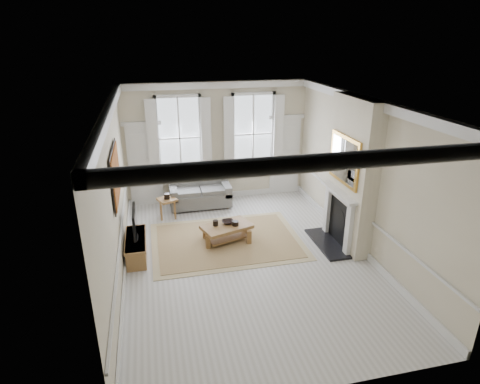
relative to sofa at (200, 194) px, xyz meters
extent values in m
plane|color=#B7B5AD|center=(0.60, -3.11, -0.35)|extent=(7.20, 7.20, 0.00)
plane|color=white|center=(0.60, -3.11, 3.05)|extent=(7.20, 7.20, 0.00)
plane|color=beige|center=(0.60, 0.49, 1.35)|extent=(5.20, 0.00, 5.20)
plane|color=beige|center=(-2.00, -3.11, 1.35)|extent=(0.00, 7.20, 7.20)
plane|color=beige|center=(3.20, -3.11, 1.35)|extent=(0.00, 7.20, 7.20)
cube|color=silver|center=(-1.45, 0.45, 0.80)|extent=(0.90, 0.08, 2.30)
cube|color=silver|center=(2.65, 0.45, 0.80)|extent=(0.90, 0.08, 2.30)
cube|color=#BD6B20|center=(-1.96, -2.81, 1.70)|extent=(0.05, 1.66, 1.06)
cube|color=beige|center=(3.02, -2.91, 1.35)|extent=(0.35, 1.70, 3.38)
cube|color=black|center=(2.60, -2.91, -0.32)|extent=(0.55, 1.50, 0.05)
cube|color=silver|center=(2.80, -3.46, 0.23)|extent=(0.10, 0.18, 1.15)
cube|color=silver|center=(2.80, -2.36, 0.23)|extent=(0.10, 0.18, 1.15)
cube|color=silver|center=(2.75, -2.91, 0.95)|extent=(0.20, 1.45, 0.06)
cube|color=black|center=(2.84, -2.91, 0.20)|extent=(0.02, 0.92, 1.00)
cube|color=gold|center=(2.81, -2.91, 1.70)|extent=(0.06, 1.26, 1.06)
cube|color=#60605D|center=(0.00, -0.06, -0.10)|extent=(1.69, 0.82, 0.38)
cube|color=#60605D|center=(0.00, 0.25, 0.26)|extent=(1.69, 0.20, 0.44)
cube|color=#60605D|center=(-0.74, -0.06, 0.14)|extent=(0.20, 0.82, 0.30)
cube|color=#60605D|center=(0.74, -0.06, 0.14)|extent=(0.20, 0.82, 0.30)
cylinder|color=brown|center=(-0.72, -0.35, -0.31)|extent=(0.06, 0.06, 0.08)
cylinder|color=brown|center=(0.72, 0.23, -0.31)|extent=(0.06, 0.06, 0.08)
cube|color=brown|center=(-0.94, -0.56, 0.15)|extent=(0.57, 0.57, 0.06)
cube|color=brown|center=(-1.11, -0.73, -0.11)|extent=(0.05, 0.05, 0.47)
cube|color=brown|center=(-0.78, -0.73, -0.11)|extent=(0.05, 0.05, 0.47)
cube|color=brown|center=(-1.11, -0.39, -0.11)|extent=(0.05, 0.05, 0.47)
cube|color=brown|center=(-0.78, -0.39, -0.11)|extent=(0.05, 0.05, 0.47)
cube|color=#9D7D51|center=(0.33, -2.24, -0.34)|extent=(3.50, 2.60, 0.02)
cube|color=brown|center=(0.33, -2.24, 0.03)|extent=(1.27, 0.97, 0.08)
cube|color=brown|center=(-0.14, -2.47, -0.18)|extent=(0.10, 0.10, 0.34)
cube|color=brown|center=(0.79, -2.47, -0.18)|extent=(0.10, 0.10, 0.34)
cube|color=brown|center=(-0.14, -2.01, -0.18)|extent=(0.10, 0.10, 0.34)
cube|color=brown|center=(0.79, -2.01, -0.18)|extent=(0.10, 0.10, 0.34)
cylinder|color=black|center=(0.08, -2.19, 0.14)|extent=(0.13, 0.13, 0.13)
cylinder|color=black|center=(0.53, -2.29, 0.13)|extent=(0.15, 0.15, 0.11)
imported|color=black|center=(0.38, -2.14, 0.11)|extent=(0.29, 0.29, 0.07)
cube|color=brown|center=(-1.74, -2.47, -0.12)|extent=(0.41, 1.27, 0.45)
cube|color=black|center=(-1.72, -2.47, 0.12)|extent=(0.08, 0.30, 0.03)
cube|color=black|center=(-1.72, -2.47, 0.51)|extent=(0.05, 0.90, 0.55)
cube|color=black|center=(-1.69, -2.47, 0.51)|extent=(0.01, 0.83, 0.50)
camera|label=1|loc=(-1.25, -10.50, 4.27)|focal=30.00mm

